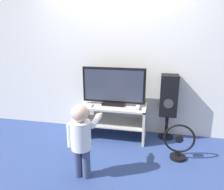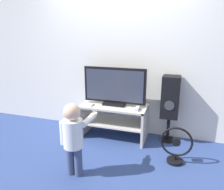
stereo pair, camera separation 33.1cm
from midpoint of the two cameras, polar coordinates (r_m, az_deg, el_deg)
ground_plane at (r=3.46m, az=-3.36°, el=-12.59°), size 16.00×16.00×0.00m
wall_back at (r=3.62m, az=-1.17°, el=10.37°), size 10.00×0.06×2.60m
tv_stand at (r=3.53m, az=-2.35°, el=-5.62°), size 1.04×0.50×0.54m
television at (r=3.40m, az=-2.34°, el=2.11°), size 0.99×0.20×0.60m
game_console at (r=3.29m, az=3.85°, el=-3.39°), size 0.06×0.16×0.04m
remote_primary at (r=3.44m, az=-8.28°, el=-2.81°), size 0.04×0.13×0.03m
child at (r=2.56m, az=-11.74°, el=-10.38°), size 0.34×0.50×0.90m
speaker_tower at (r=3.46m, az=11.96°, el=-0.55°), size 0.26×0.27×1.04m
floor_fan at (r=3.06m, az=14.07°, el=-12.25°), size 0.41×0.21×0.50m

